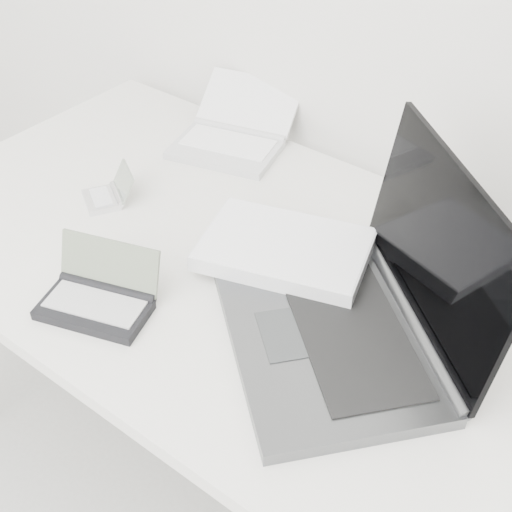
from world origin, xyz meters
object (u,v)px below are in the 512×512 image
Objects in this scene: desk at (282,296)px; palmtop_charcoal at (99,297)px; netbook_open_white at (233,135)px; laptop_large at (336,291)px.

palmtop_charcoal is at bearing -128.44° from desk.
desk is 4.81× the size of netbook_open_white.
palmtop_charcoal is (-0.32, -0.23, -0.03)m from laptop_large.
laptop_large reaches higher than netbook_open_white.
desk is 2.57× the size of laptop_large.
laptop_large is at bearing 17.56° from palmtop_charcoal.
netbook_open_white is at bearing -173.96° from laptop_large.
laptop_large is at bearing -9.27° from desk.
netbook_open_white reaches higher than desk.
netbook_open_white is (-0.37, 0.31, 0.07)m from desk.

